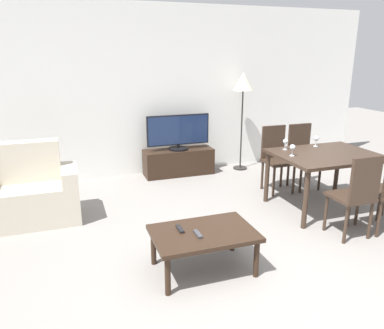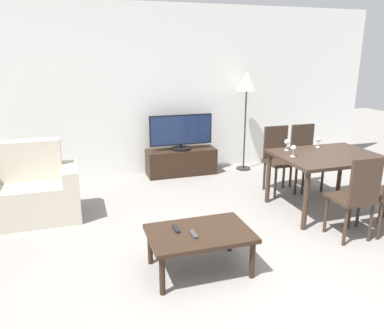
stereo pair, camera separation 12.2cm
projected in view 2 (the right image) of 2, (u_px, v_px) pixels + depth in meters
ground_plane at (264, 301)px, 3.05m from camera, size 18.00×18.00×0.00m
wall_back at (160, 92)px, 6.06m from camera, size 7.68×0.06×2.70m
armchair at (31, 193)px, 4.48m from camera, size 1.11×0.60×0.95m
tv_stand at (181, 162)px, 6.22m from camera, size 1.14×0.39×0.43m
tv at (181, 132)px, 6.07m from camera, size 1.04×0.32×0.57m
coffee_table at (200, 236)px, 3.40m from camera, size 0.93×0.62×0.40m
dining_table at (327, 161)px, 4.68m from camera, size 1.27×0.99×0.74m
dining_chair_near at (356, 194)px, 3.92m from camera, size 0.40×0.40×0.94m
dining_chair_far at (305, 154)px, 5.52m from camera, size 0.40×0.40×0.94m
dining_chair_far_left at (278, 156)px, 5.39m from camera, size 0.40×0.40×0.94m
floor_lamp at (247, 86)px, 6.15m from camera, size 0.33×0.33×1.65m
remote_primary at (176, 229)px, 3.42m from camera, size 0.04×0.15×0.02m
remote_secondary at (194, 234)px, 3.32m from camera, size 0.04×0.15×0.02m
wine_glass_left at (319, 140)px, 4.98m from camera, size 0.07×0.07×0.15m
wine_glass_center at (287, 143)px, 4.83m from camera, size 0.07×0.07×0.15m
wine_glass_right at (293, 149)px, 4.52m from camera, size 0.07×0.07×0.15m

